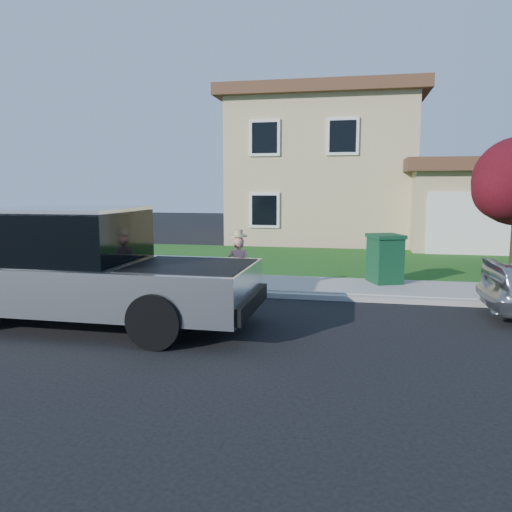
{
  "coord_description": "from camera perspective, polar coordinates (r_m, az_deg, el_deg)",
  "views": [
    {
      "loc": [
        1.63,
        -8.38,
        2.55
      ],
      "look_at": [
        -0.31,
        1.25,
        1.2
      ],
      "focal_mm": 35.0,
      "sensor_mm": 36.0,
      "label": 1
    }
  ],
  "objects": [
    {
      "name": "sidewalk",
      "position": [
        12.65,
        8.32,
        -3.54
      ],
      "size": [
        40.0,
        2.0,
        0.15
      ],
      "primitive_type": "cube",
      "color": "gray",
      "rests_on": "ground"
    },
    {
      "name": "ground",
      "position": [
        8.92,
        0.37,
        -8.8
      ],
      "size": [
        80.0,
        80.0,
        0.0
      ],
      "primitive_type": "plane",
      "color": "black",
      "rests_on": "ground"
    },
    {
      "name": "trash_bin",
      "position": [
        13.06,
        14.52,
        -0.24
      ],
      "size": [
        1.02,
        1.08,
        1.23
      ],
      "rotation": [
        0.0,
        0.0,
        0.38
      ],
      "color": "#103D21",
      "rests_on": "sidewalk"
    },
    {
      "name": "woman",
      "position": [
        11.29,
        -2.0,
        -1.28
      ],
      "size": [
        0.54,
        0.39,
        1.62
      ],
      "rotation": [
        0.0,
        0.0,
        3.15
      ],
      "color": "#E6917E",
      "rests_on": "ground"
    },
    {
      "name": "curb",
      "position": [
        11.57,
        8.02,
        -4.68
      ],
      "size": [
        40.0,
        0.2,
        0.12
      ],
      "primitive_type": "cube",
      "color": "gray",
      "rests_on": "ground"
    },
    {
      "name": "lawn",
      "position": [
        17.08,
        9.14,
        -0.69
      ],
      "size": [
        40.0,
        7.0,
        0.1
      ],
      "primitive_type": "cube",
      "color": "#1A4C15",
      "rests_on": "ground"
    },
    {
      "name": "pickup_truck",
      "position": [
        9.83,
        -19.65,
        -1.59
      ],
      "size": [
        6.68,
        2.59,
        2.19
      ],
      "rotation": [
        0.0,
        0.0,
        -0.01
      ],
      "color": "black",
      "rests_on": "ground"
    },
    {
      "name": "house",
      "position": [
        24.78,
        10.78,
        9.13
      ],
      "size": [
        14.0,
        11.3,
        6.85
      ],
      "color": "tan",
      "rests_on": "ground"
    }
  ]
}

